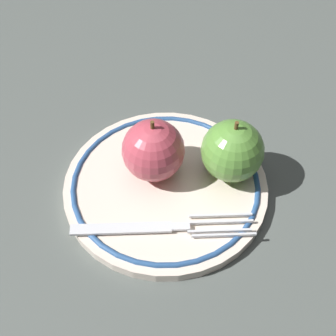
% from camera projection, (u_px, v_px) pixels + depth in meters
% --- Properties ---
extents(ground_plane, '(2.00, 2.00, 0.00)m').
position_uv_depth(ground_plane, '(158.00, 183.00, 0.53)').
color(ground_plane, '#4D5450').
extents(plate, '(0.22, 0.22, 0.01)m').
position_uv_depth(plate, '(168.00, 184.00, 0.52)').
color(plate, beige).
rests_on(plate, ground_plane).
extents(apple_red_whole, '(0.07, 0.07, 0.08)m').
position_uv_depth(apple_red_whole, '(150.00, 152.00, 0.49)').
color(apple_red_whole, '#BB4252').
rests_on(apple_red_whole, plate).
extents(apple_second_whole, '(0.07, 0.07, 0.08)m').
position_uv_depth(apple_second_whole, '(232.00, 151.00, 0.49)').
color(apple_second_whole, '#599139').
rests_on(apple_second_whole, plate).
extents(fork, '(0.13, 0.16, 0.00)m').
position_uv_depth(fork, '(157.00, 227.00, 0.47)').
color(fork, silver).
rests_on(fork, plate).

